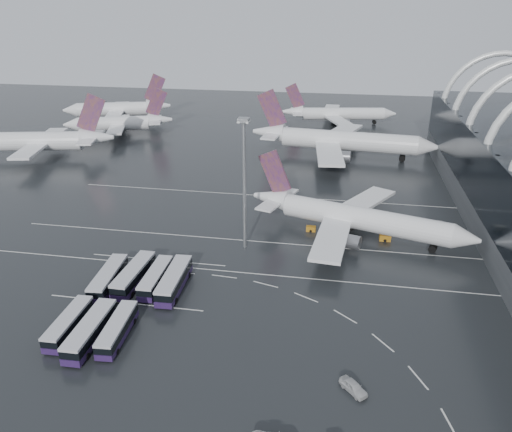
% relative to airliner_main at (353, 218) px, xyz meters
% --- Properties ---
extents(ground, '(420.00, 420.00, 0.00)m').
position_rel_airliner_main_xyz_m(ground, '(-14.64, -18.79, -4.34)').
color(ground, black).
rests_on(ground, ground).
extents(lane_marking_near, '(120.00, 0.25, 0.01)m').
position_rel_airliner_main_xyz_m(lane_marking_near, '(-14.64, -20.79, -4.33)').
color(lane_marking_near, silver).
rests_on(lane_marking_near, ground).
extents(lane_marking_mid, '(120.00, 0.25, 0.01)m').
position_rel_airliner_main_xyz_m(lane_marking_mid, '(-14.64, -6.79, -4.33)').
color(lane_marking_mid, silver).
rests_on(lane_marking_mid, ground).
extents(lane_marking_far, '(120.00, 0.25, 0.01)m').
position_rel_airliner_main_xyz_m(lane_marking_far, '(-14.64, 21.21, -4.33)').
color(lane_marking_far, silver).
rests_on(lane_marking_far, ground).
extents(bus_bay_line_south, '(28.00, 0.25, 0.01)m').
position_rel_airliner_main_xyz_m(bus_bay_line_south, '(-38.64, -34.79, -4.33)').
color(bus_bay_line_south, silver).
rests_on(bus_bay_line_south, ground).
extents(bus_bay_line_north, '(28.00, 0.25, 0.01)m').
position_rel_airliner_main_xyz_m(bus_bay_line_north, '(-38.64, -18.79, -4.33)').
color(bus_bay_line_north, silver).
rests_on(bus_bay_line_north, ground).
extents(airliner_main, '(50.12, 43.41, 17.33)m').
position_rel_airliner_main_xyz_m(airliner_main, '(0.00, 0.00, 0.00)').
color(airliner_main, white).
rests_on(airliner_main, ground).
extents(airliner_gate_b, '(62.26, 55.66, 21.60)m').
position_rel_airliner_main_xyz_m(airliner_gate_b, '(-4.85, 62.58, 1.07)').
color(airliner_gate_b, white).
rests_on(airliner_gate_b, ground).
extents(airliner_gate_c, '(48.66, 44.32, 17.36)m').
position_rel_airliner_main_xyz_m(airliner_gate_c, '(-6.93, 111.90, 0.00)').
color(airliner_gate_c, white).
rests_on(airliner_gate_c, ground).
extents(jet_remote_west, '(48.79, 39.53, 21.32)m').
position_rel_airliner_main_xyz_m(jet_remote_west, '(-102.07, 44.23, 1.16)').
color(jet_remote_west, white).
rests_on(jet_remote_west, ground).
extents(jet_remote_mid, '(41.09, 33.40, 18.20)m').
position_rel_airliner_main_xyz_m(jet_remote_mid, '(-89.63, 77.45, 0.36)').
color(jet_remote_mid, white).
rests_on(jet_remote_mid, ground).
extents(jet_remote_far, '(45.60, 37.06, 20.15)m').
position_rel_airliner_main_xyz_m(jet_remote_far, '(-100.99, 101.41, 0.86)').
color(jet_remote_far, white).
rests_on(jet_remote_far, ground).
extents(bus_row_near_a, '(4.22, 13.66, 3.31)m').
position_rel_airliner_main_xyz_m(bus_row_near_a, '(-43.75, -30.25, -2.52)').
color(bus_row_near_a, '#2A1440').
rests_on(bus_row_near_a, ground).
extents(bus_row_near_b, '(3.53, 13.83, 3.39)m').
position_rel_airliner_main_xyz_m(bus_row_near_b, '(-39.62, -28.41, -2.48)').
color(bus_row_near_b, '#2A1440').
rests_on(bus_row_near_b, ground).
extents(bus_row_near_c, '(3.30, 12.64, 3.09)m').
position_rel_airliner_main_xyz_m(bus_row_near_c, '(-35.39, -28.38, -2.64)').
color(bus_row_near_c, '#2A1440').
rests_on(bus_row_near_c, ground).
extents(bus_row_near_d, '(3.79, 14.09, 3.44)m').
position_rel_airliner_main_xyz_m(bus_row_near_d, '(-31.65, -28.97, -2.45)').
color(bus_row_near_d, '#2A1440').
rests_on(bus_row_near_d, ground).
extents(bus_row_far_a, '(3.20, 12.24, 2.99)m').
position_rel_airliner_main_xyz_m(bus_row_far_a, '(-43.82, -44.21, -2.69)').
color(bus_row_far_a, '#2A1440').
rests_on(bus_row_far_a, ground).
extents(bus_row_far_b, '(3.52, 13.53, 3.31)m').
position_rel_airliner_main_xyz_m(bus_row_far_b, '(-39.46, -45.54, -2.52)').
color(bus_row_far_b, '#2A1440').
rests_on(bus_row_far_b, ground).
extents(bus_row_far_c, '(3.63, 12.25, 2.97)m').
position_rel_airliner_main_xyz_m(bus_row_far_c, '(-35.65, -44.23, -2.71)').
color(bus_row_far_c, '#2A1440').
rests_on(bus_row_far_c, ground).
extents(van_curve_b, '(4.28, 4.43, 1.50)m').
position_rel_airliner_main_xyz_m(van_curve_b, '(0.38, -49.55, -3.59)').
color(van_curve_b, silver).
rests_on(van_curve_b, ground).
extents(floodlight_mast, '(2.12, 2.12, 27.71)m').
position_rel_airliner_main_xyz_m(floodlight_mast, '(-22.47, -9.83, 13.09)').
color(floodlight_mast, gray).
rests_on(floodlight_mast, ground).
extents(gse_cart_belly_a, '(2.47, 1.46, 1.35)m').
position_rel_airliner_main_xyz_m(gse_cart_belly_a, '(7.20, -1.32, -3.67)').
color(gse_cart_belly_a, '#B17317').
rests_on(gse_cart_belly_a, ground).
extents(gse_cart_belly_c, '(2.15, 1.27, 1.17)m').
position_rel_airliner_main_xyz_m(gse_cart_belly_c, '(-9.19, 0.69, -3.75)').
color(gse_cart_belly_c, '#B17317').
rests_on(gse_cart_belly_c, ground).
extents(gse_cart_belly_d, '(2.40, 1.42, 1.31)m').
position_rel_airliner_main_xyz_m(gse_cart_belly_d, '(19.39, 8.28, -3.68)').
color(gse_cart_belly_d, slate).
rests_on(gse_cart_belly_d, ground).
extents(gse_cart_belly_e, '(2.47, 1.46, 1.35)m').
position_rel_airliner_main_xyz_m(gse_cart_belly_e, '(-0.10, 10.16, -3.67)').
color(gse_cart_belly_e, '#B17317').
rests_on(gse_cart_belly_e, ground).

